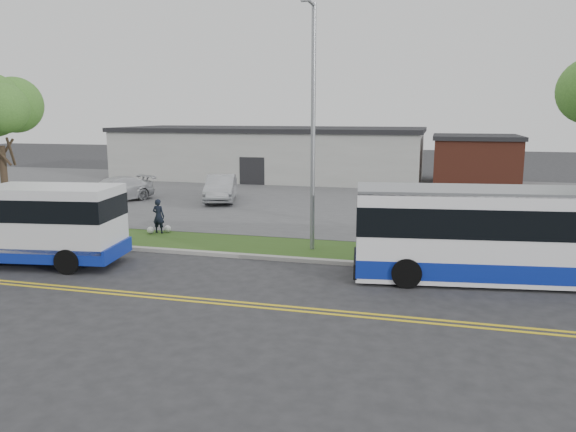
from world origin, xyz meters
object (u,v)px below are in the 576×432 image
(streetlight_near, at_px, (313,121))
(shuttle_bus, at_px, (34,223))
(parked_car_b, at_px, (114,190))
(transit_bus, at_px, (526,235))
(pedestrian, at_px, (159,216))
(parked_car_a, at_px, (221,188))

(streetlight_near, bearing_deg, shuttle_bus, -154.95)
(streetlight_near, height_order, parked_car_b, streetlight_near)
(transit_bus, bearing_deg, pedestrian, 159.56)
(transit_bus, bearing_deg, parked_car_b, 145.64)
(streetlight_near, height_order, parked_car_a, streetlight_near)
(transit_bus, distance_m, pedestrian, 15.52)
(transit_bus, bearing_deg, parked_car_a, 132.89)
(streetlight_near, xyz_separation_m, parked_car_a, (-8.26, 10.92, -4.32))
(parked_car_a, xyz_separation_m, parked_car_b, (-6.34, -1.91, -0.06))
(streetlight_near, distance_m, pedestrian, 8.73)
(parked_car_a, distance_m, parked_car_b, 6.62)
(streetlight_near, xyz_separation_m, pedestrian, (-7.46, 1.27, -4.35))
(streetlight_near, distance_m, parked_car_b, 17.71)
(pedestrian, distance_m, parked_car_b, 10.53)
(transit_bus, relative_size, pedestrian, 7.22)
(parked_car_b, bearing_deg, streetlight_near, -4.76)
(shuttle_bus, distance_m, transit_bus, 17.28)
(transit_bus, relative_size, parked_car_a, 2.32)
(pedestrian, xyz_separation_m, parked_car_b, (-7.14, 7.74, -0.04))
(transit_bus, xyz_separation_m, parked_car_b, (-22.26, 11.15, -0.72))
(streetlight_near, relative_size, transit_bus, 0.83)
(transit_bus, relative_size, parked_car_b, 2.21)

